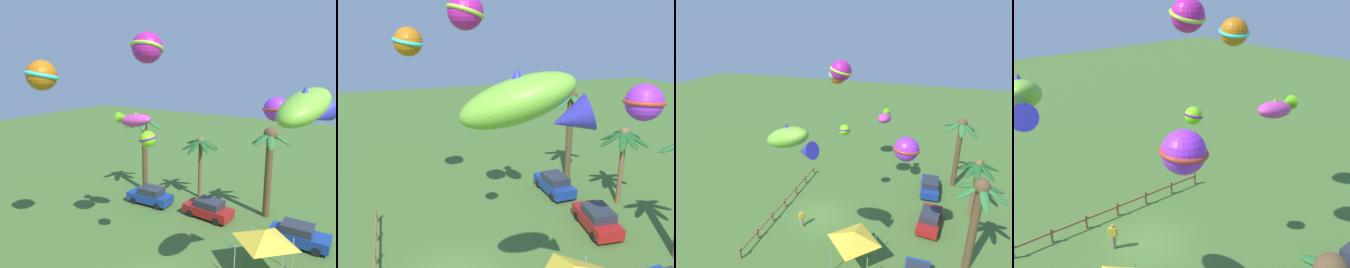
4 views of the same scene
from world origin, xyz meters
The scene contains 13 objects.
palm_tree_0 centered at (-4.15, 12.85, 4.49)m, with size 3.66×3.44×5.70m.
palm_tree_1 centered at (2.15, 12.22, 5.16)m, with size 3.35×3.38×7.32m.
palm_tree_2 centered at (-9.39, 11.54, 5.52)m, with size 3.83×3.62×7.58m.
parked_car_0 centered at (-1.65, 9.47, 0.75)m, with size 4.06×2.11×1.51m.
parked_car_1 centered at (-7.14, 9.23, 0.75)m, with size 3.94×1.82×1.51m.
parked_car_2 centered at (5.33, 8.93, 0.75)m, with size 3.90×1.75×1.51m.
festival_tent centered at (4.32, 4.43, 2.47)m, with size 2.86×2.86×2.85m.
kite_ball_0 centered at (-7.45, -0.82, 11.43)m, with size 2.55×2.55×1.74m.
kite_ball_1 centered at (3.67, 7.43, 9.36)m, with size 2.35×2.35×1.51m.
kite_ball_2 centered at (-1.68, 1.47, 12.92)m, with size 1.97×1.94×1.66m.
kite_ball_3 centered at (-1.89, 1.71, 7.91)m, with size 1.12×1.12×0.93m.
kite_fish_4 centered at (6.50, 1.16, 10.34)m, with size 2.59×4.02×2.19m.
kite_fish_5 centered at (-5.08, 4.52, 8.34)m, with size 2.78×1.30×1.22m.
Camera 1 is at (9.03, -13.36, 12.12)m, focal length 36.01 mm.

